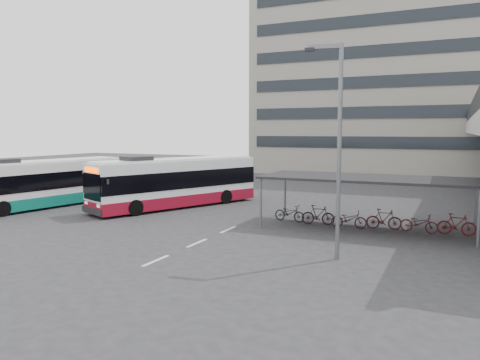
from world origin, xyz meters
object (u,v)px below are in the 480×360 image
at_px(bus_main, 176,183).
at_px(pedestrian, 181,196).
at_px(bus_teal, 45,184).
at_px(lamp_post, 337,139).

relative_size(bus_main, pedestrian, 7.16).
xyz_separation_m(bus_teal, lamp_post, (19.33, -4.37, 3.01)).
bearing_deg(bus_teal, bus_main, 34.14).
xyz_separation_m(bus_main, pedestrian, (0.67, -0.53, -0.74)).
relative_size(bus_teal, lamp_post, 1.38).
xyz_separation_m(bus_main, bus_teal, (-7.44, -3.45, -0.06)).
height_order(bus_teal, lamp_post, lamp_post).
bearing_deg(lamp_post, pedestrian, 137.27).
bearing_deg(pedestrian, lamp_post, -110.71).
bearing_deg(bus_main, lamp_post, -10.03).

